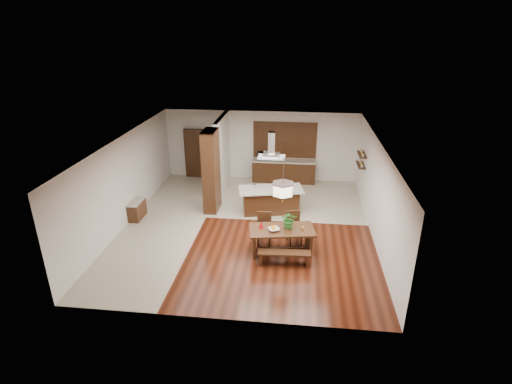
# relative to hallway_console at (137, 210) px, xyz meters

# --- Properties ---
(room_shell) EXTENTS (9.00, 9.04, 2.92)m
(room_shell) POSITION_rel_hallway_console_xyz_m (3.81, -0.20, 1.75)
(room_shell) COLOR #341309
(room_shell) RESTS_ON ground
(tile_hallway) EXTENTS (2.50, 9.00, 0.01)m
(tile_hallway) POSITION_rel_hallway_console_xyz_m (1.06, -0.20, -0.31)
(tile_hallway) COLOR beige
(tile_hallway) RESTS_ON ground
(tile_kitchen) EXTENTS (5.50, 4.00, 0.01)m
(tile_kitchen) POSITION_rel_hallway_console_xyz_m (5.06, 2.30, -0.31)
(tile_kitchen) COLOR beige
(tile_kitchen) RESTS_ON ground
(soffit_band) EXTENTS (8.00, 9.00, 0.02)m
(soffit_band) POSITION_rel_hallway_console_xyz_m (3.81, -0.20, 2.57)
(soffit_band) COLOR #431E10
(soffit_band) RESTS_ON room_shell
(partition_pier) EXTENTS (0.45, 1.00, 2.90)m
(partition_pier) POSITION_rel_hallway_console_xyz_m (2.41, 1.00, 1.14)
(partition_pier) COLOR black
(partition_pier) RESTS_ON ground
(partition_stub) EXTENTS (0.18, 2.40, 2.90)m
(partition_stub) POSITION_rel_hallway_console_xyz_m (2.41, 3.10, 1.14)
(partition_stub) COLOR silver
(partition_stub) RESTS_ON ground
(hallway_console) EXTENTS (0.37, 0.88, 0.63)m
(hallway_console) POSITION_rel_hallway_console_xyz_m (0.00, 0.00, 0.00)
(hallway_console) COLOR black
(hallway_console) RESTS_ON ground
(hallway_doorway) EXTENTS (1.10, 0.20, 2.10)m
(hallway_doorway) POSITION_rel_hallway_console_xyz_m (1.11, 4.20, 0.74)
(hallway_doorway) COLOR black
(hallway_doorway) RESTS_ON ground
(rear_counter) EXTENTS (2.60, 0.62, 0.95)m
(rear_counter) POSITION_rel_hallway_console_xyz_m (4.81, 4.00, 0.16)
(rear_counter) COLOR black
(rear_counter) RESTS_ON ground
(kitchen_window) EXTENTS (2.60, 0.08, 1.50)m
(kitchen_window) POSITION_rel_hallway_console_xyz_m (4.81, 4.26, 1.44)
(kitchen_window) COLOR #A76D32
(kitchen_window) RESTS_ON room_shell
(shelf_lower) EXTENTS (0.26, 0.90, 0.04)m
(shelf_lower) POSITION_rel_hallway_console_xyz_m (7.68, 2.40, 1.08)
(shelf_lower) COLOR black
(shelf_lower) RESTS_ON room_shell
(shelf_upper) EXTENTS (0.26, 0.90, 0.04)m
(shelf_upper) POSITION_rel_hallway_console_xyz_m (7.68, 2.40, 1.49)
(shelf_upper) COLOR black
(shelf_upper) RESTS_ON room_shell
(dining_table) EXTENTS (1.97, 1.22, 0.77)m
(dining_table) POSITION_rel_hallway_console_xyz_m (5.02, -1.68, 0.25)
(dining_table) COLOR black
(dining_table) RESTS_ON ground
(dining_bench) EXTENTS (1.47, 0.39, 0.41)m
(dining_bench) POSITION_rel_hallway_console_xyz_m (5.13, -2.33, -0.11)
(dining_bench) COLOR black
(dining_bench) RESTS_ON ground
(dining_chair_left) EXTENTS (0.45, 0.45, 0.96)m
(dining_chair_left) POSITION_rel_hallway_console_xyz_m (4.47, -1.20, 0.17)
(dining_chair_left) COLOR black
(dining_chair_left) RESTS_ON ground
(dining_chair_right) EXTENTS (0.54, 0.54, 0.98)m
(dining_chair_right) POSITION_rel_hallway_console_xyz_m (5.38, -1.04, 0.17)
(dining_chair_right) COLOR black
(dining_chair_right) RESTS_ON ground
(pendant_lantern) EXTENTS (0.64, 0.64, 1.31)m
(pendant_lantern) POSITION_rel_hallway_console_xyz_m (5.02, -1.68, 1.93)
(pendant_lantern) COLOR #F8F0BE
(pendant_lantern) RESTS_ON room_shell
(foliage_plant) EXTENTS (0.47, 0.41, 0.51)m
(foliage_plant) POSITION_rel_hallway_console_xyz_m (5.21, -1.57, 0.71)
(foliage_plant) COLOR #296A23
(foliage_plant) RESTS_ON dining_table
(fruit_bowl) EXTENTS (0.41, 0.41, 0.08)m
(fruit_bowl) POSITION_rel_hallway_console_xyz_m (4.80, -1.80, 0.49)
(fruit_bowl) COLOR beige
(fruit_bowl) RESTS_ON dining_table
(napkin_cone) EXTENTS (0.15, 0.15, 0.22)m
(napkin_cone) POSITION_rel_hallway_console_xyz_m (4.42, -1.69, 0.56)
(napkin_cone) COLOR #AA0C0D
(napkin_cone) RESTS_ON dining_table
(gold_ornament) EXTENTS (0.08, 0.08, 0.10)m
(gold_ornament) POSITION_rel_hallway_console_xyz_m (5.60, -1.68, 0.50)
(gold_ornament) COLOR gold
(gold_ornament) RESTS_ON dining_table
(kitchen_island) EXTENTS (2.35, 1.39, 0.91)m
(kitchen_island) POSITION_rel_hallway_console_xyz_m (4.50, 0.98, 0.15)
(kitchen_island) COLOR black
(kitchen_island) RESTS_ON ground
(range_hood) EXTENTS (0.90, 0.55, 0.87)m
(range_hood) POSITION_rel_hallway_console_xyz_m (4.50, 0.98, 2.15)
(range_hood) COLOR silver
(range_hood) RESTS_ON room_shell
(island_cup) EXTENTS (0.16, 0.16, 0.10)m
(island_cup) POSITION_rel_hallway_console_xyz_m (4.91, 0.90, 0.64)
(island_cup) COLOR silver
(island_cup) RESTS_ON kitchen_island
(microwave) EXTENTS (0.68, 0.57, 0.32)m
(microwave) POSITION_rel_hallway_console_xyz_m (4.01, 3.98, 0.79)
(microwave) COLOR #BBBDC2
(microwave) RESTS_ON rear_counter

